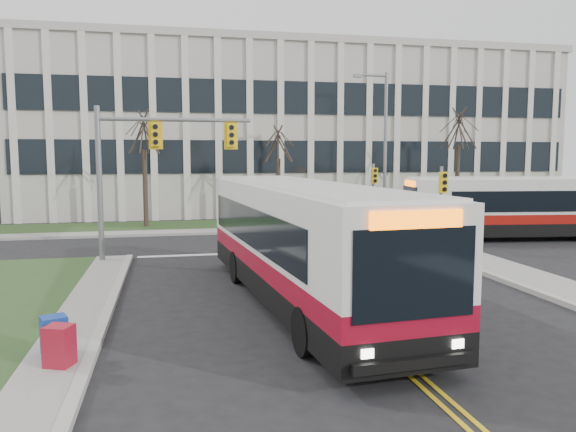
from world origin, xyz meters
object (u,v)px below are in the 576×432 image
Objects in this scene: newspaper_box_blue at (54,339)px; newspaper_box_red at (59,349)px; streetlight at (383,140)px; bus_cross at (522,209)px; directory_sign at (288,207)px; bus_main at (302,246)px.

newspaper_box_red is (0.23, -0.70, 0.00)m from newspaper_box_blue.
streetlight is 0.79× the size of bus_cross.
directory_sign is 0.16× the size of bus_main.
streetlight is at bearing 57.06° from bus_main.
streetlight is 9.09m from bus_cross.
newspaper_box_blue is 1.00× the size of newspaper_box_red.
streetlight is 4.60× the size of directory_sign.
bus_cross is at bearing 56.82° from newspaper_box_red.
streetlight is 25.92m from newspaper_box_red.
newspaper_box_blue is at bearing -114.07° from directory_sign.
bus_main is 1.09× the size of bus_cross.
bus_main is at bearing -100.76° from directory_sign.
bus_cross is 12.32× the size of newspaper_box_blue.
bus_cross is (13.91, 9.99, -0.15)m from bus_main.
newspaper_box_red is at bearing -112.89° from directory_sign.
streetlight reaches higher than directory_sign.
streetlight is 25.50m from newspaper_box_blue.
bus_main is (-3.42, -17.99, 0.54)m from directory_sign.
bus_main is at bearing 55.99° from newspaper_box_red.
streetlight is at bearing 75.90° from newspaper_box_red.
directory_sign is at bearing -120.28° from bus_cross.
newspaper_box_red is (-5.88, -4.04, -1.23)m from bus_main.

